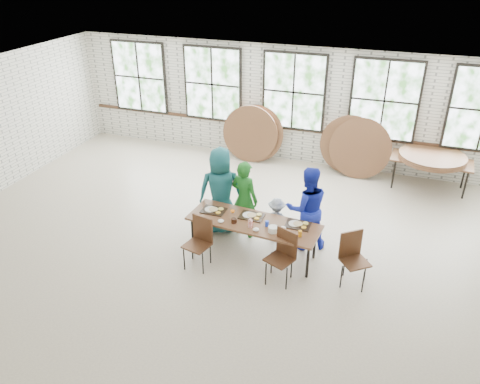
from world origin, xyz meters
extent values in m
plane|color=beige|center=(0.00, 0.00, 0.00)|extent=(12.00, 12.00, 0.00)
plane|color=white|center=(0.00, 0.00, 3.00)|extent=(12.00, 12.00, 0.00)
plane|color=silver|center=(0.00, 4.50, 1.50)|extent=(12.00, 0.00, 12.00)
plane|color=silver|center=(0.00, -4.50, 1.50)|extent=(12.00, 0.00, 12.00)
cube|color=#422819|center=(0.00, 4.47, 0.90)|extent=(11.80, 0.05, 0.08)
cube|color=black|center=(-4.40, 4.44, 1.88)|extent=(1.62, 0.05, 1.97)
cube|color=white|center=(-4.40, 4.41, 1.88)|extent=(1.50, 0.01, 1.85)
cube|color=black|center=(-2.20, 4.44, 1.88)|extent=(1.62, 0.05, 1.97)
cube|color=white|center=(-2.20, 4.41, 1.88)|extent=(1.50, 0.01, 1.85)
cube|color=black|center=(0.00, 4.44, 1.88)|extent=(1.62, 0.05, 1.97)
cube|color=white|center=(0.00, 4.41, 1.88)|extent=(1.50, 0.01, 1.85)
cube|color=black|center=(2.20, 4.44, 1.88)|extent=(1.62, 0.05, 1.97)
cube|color=white|center=(2.20, 4.41, 1.88)|extent=(1.50, 0.01, 1.85)
cube|color=brown|center=(0.41, -0.04, 0.72)|extent=(2.46, 0.99, 0.04)
cylinder|color=black|center=(-0.67, -0.34, 0.35)|extent=(0.05, 0.05, 0.70)
cylinder|color=black|center=(-0.67, 0.26, 0.35)|extent=(0.05, 0.05, 0.70)
cylinder|color=black|center=(1.49, -0.34, 0.35)|extent=(0.05, 0.05, 0.70)
cylinder|color=black|center=(1.49, 0.26, 0.35)|extent=(0.05, 0.05, 0.70)
cube|color=#462917|center=(-0.42, -0.69, 0.45)|extent=(0.50, 0.49, 0.03)
cube|color=#462917|center=(-0.38, -0.50, 0.70)|extent=(0.42, 0.13, 0.50)
cylinder|color=black|center=(-0.60, -0.86, 0.22)|extent=(0.02, 0.02, 0.44)
cylinder|color=black|center=(-0.60, -0.52, 0.22)|extent=(0.02, 0.02, 0.44)
cylinder|color=black|center=(-0.24, -0.86, 0.22)|extent=(0.02, 0.02, 0.44)
cylinder|color=black|center=(-0.24, -0.52, 0.22)|extent=(0.02, 0.02, 0.44)
cube|color=#462917|center=(1.06, -0.61, 0.45)|extent=(0.54, 0.53, 0.03)
cube|color=#462917|center=(1.13, -0.43, 0.70)|extent=(0.40, 0.19, 0.50)
cylinder|color=black|center=(0.88, -0.78, 0.22)|extent=(0.02, 0.02, 0.44)
cylinder|color=black|center=(0.88, -0.44, 0.22)|extent=(0.02, 0.02, 0.44)
cylinder|color=black|center=(1.24, -0.78, 0.22)|extent=(0.02, 0.02, 0.44)
cylinder|color=black|center=(1.24, -0.44, 0.22)|extent=(0.02, 0.02, 0.44)
cube|color=#462917|center=(2.27, -0.25, 0.45)|extent=(0.58, 0.57, 0.03)
cube|color=#462917|center=(2.15, -0.10, 0.70)|extent=(0.35, 0.29, 0.50)
cylinder|color=black|center=(2.09, -0.42, 0.22)|extent=(0.02, 0.02, 0.44)
cylinder|color=black|center=(2.09, -0.08, 0.22)|extent=(0.02, 0.02, 0.44)
cylinder|color=black|center=(2.45, -0.42, 0.22)|extent=(0.02, 0.02, 0.44)
cylinder|color=black|center=(2.45, -0.08, 0.22)|extent=(0.02, 0.02, 0.44)
imported|color=#195F55|center=(-0.47, 0.61, 0.89)|extent=(1.02, 0.85, 1.77)
imported|color=#1A621D|center=(0.01, 0.61, 0.79)|extent=(0.65, 0.51, 1.58)
imported|color=#13263D|center=(0.67, 0.61, 0.45)|extent=(0.64, 0.44, 0.91)
imported|color=#1A2AB9|center=(1.24, 0.61, 0.82)|extent=(0.99, 0.90, 1.65)
cube|color=brown|center=(3.46, 3.95, 0.72)|extent=(1.84, 0.86, 0.04)
cylinder|color=black|center=(2.68, 3.67, 0.35)|extent=(0.04, 0.04, 0.70)
cylinder|color=black|center=(2.68, 4.22, 0.35)|extent=(0.04, 0.04, 0.70)
cylinder|color=black|center=(4.24, 3.67, 0.35)|extent=(0.04, 0.04, 0.70)
cylinder|color=black|center=(4.24, 4.22, 0.35)|extent=(0.04, 0.04, 0.70)
cube|color=black|center=(-0.41, 0.07, 0.75)|extent=(0.44, 0.33, 0.02)
cube|color=black|center=(0.33, 0.12, 0.75)|extent=(0.44, 0.33, 0.02)
cube|color=black|center=(1.20, 0.10, 0.75)|extent=(0.44, 0.33, 0.02)
cylinder|color=black|center=(0.10, -0.20, 0.79)|extent=(0.09, 0.09, 0.09)
cube|color=red|center=(0.41, -0.23, 0.80)|extent=(0.06, 0.06, 0.11)
cylinder|color=blue|center=(0.68, -0.10, 0.79)|extent=(0.07, 0.07, 0.10)
cylinder|color=orange|center=(1.31, -0.23, 0.80)|extent=(0.07, 0.07, 0.11)
cylinder|color=white|center=(0.83, -0.25, 0.79)|extent=(0.17, 0.17, 0.10)
ellipsoid|color=white|center=(-0.13, -0.25, 0.76)|extent=(0.11, 0.11, 0.05)
ellipsoid|color=white|center=(0.55, -0.31, 0.76)|extent=(0.11, 0.11, 0.05)
ellipsoid|color=white|center=(0.98, -0.11, 0.76)|extent=(0.11, 0.11, 0.05)
cylinder|color=brown|center=(3.46, 3.95, 0.76)|extent=(1.50, 1.50, 0.04)
cylinder|color=brown|center=(3.46, 3.95, 0.80)|extent=(1.50, 1.50, 0.04)
cylinder|color=brown|center=(3.46, 3.95, 0.85)|extent=(1.50, 1.50, 0.04)
cylinder|color=brown|center=(-0.91, 4.19, 0.74)|extent=(1.50, 0.36, 1.48)
cylinder|color=brown|center=(-1.03, 4.09, 0.73)|extent=(1.50, 0.26, 1.49)
cylinder|color=brown|center=(1.56, 4.19, 0.73)|extent=(1.50, 0.21, 1.50)
cylinder|color=brown|center=(1.81, 4.09, 0.73)|extent=(1.50, 0.41, 1.46)
camera|label=1|loc=(2.58, -6.87, 5.15)|focal=35.00mm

